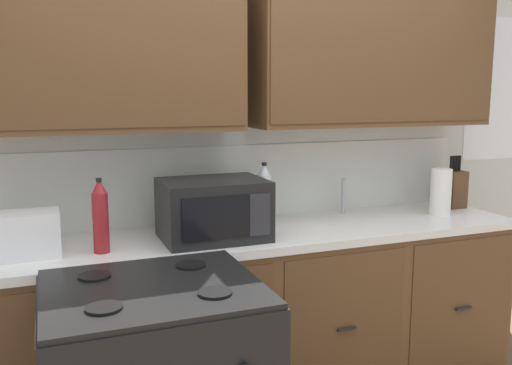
{
  "coord_description": "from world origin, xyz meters",
  "views": [
    {
      "loc": [
        -0.95,
        -2.17,
        1.61
      ],
      "look_at": [
        -0.0,
        0.27,
        1.18
      ],
      "focal_mm": 38.54,
      "sensor_mm": 36.0,
      "label": 1
    }
  ],
  "objects_px": {
    "knife_block": "(453,188)",
    "bottle_clear": "(264,195)",
    "microwave": "(213,209)",
    "bottle_red": "(100,217)",
    "toaster": "(25,235)",
    "paper_towel_roll": "(441,192)"
  },
  "relations": [
    {
      "from": "paper_towel_roll",
      "to": "bottle_clear",
      "type": "xyz_separation_m",
      "value": [
        -1.01,
        0.13,
        0.03
      ]
    },
    {
      "from": "microwave",
      "to": "knife_block",
      "type": "height_order",
      "value": "knife_block"
    },
    {
      "from": "bottle_clear",
      "to": "bottle_red",
      "type": "relative_size",
      "value": 1.01
    },
    {
      "from": "toaster",
      "to": "bottle_clear",
      "type": "relative_size",
      "value": 0.85
    },
    {
      "from": "knife_block",
      "to": "paper_towel_roll",
      "type": "distance_m",
      "value": 0.26
    },
    {
      "from": "knife_block",
      "to": "bottle_clear",
      "type": "height_order",
      "value": "bottle_clear"
    },
    {
      "from": "microwave",
      "to": "paper_towel_roll",
      "type": "height_order",
      "value": "microwave"
    },
    {
      "from": "toaster",
      "to": "bottle_red",
      "type": "distance_m",
      "value": 0.31
    },
    {
      "from": "bottle_red",
      "to": "bottle_clear",
      "type": "bearing_deg",
      "value": 13.8
    },
    {
      "from": "knife_block",
      "to": "paper_towel_roll",
      "type": "bearing_deg",
      "value": -145.16
    },
    {
      "from": "microwave",
      "to": "bottle_red",
      "type": "height_order",
      "value": "bottle_red"
    },
    {
      "from": "knife_block",
      "to": "bottle_red",
      "type": "distance_m",
      "value": 2.07
    },
    {
      "from": "paper_towel_roll",
      "to": "bottle_clear",
      "type": "height_order",
      "value": "bottle_clear"
    },
    {
      "from": "microwave",
      "to": "toaster",
      "type": "height_order",
      "value": "microwave"
    },
    {
      "from": "knife_block",
      "to": "bottle_red",
      "type": "bearing_deg",
      "value": -173.85
    },
    {
      "from": "toaster",
      "to": "bottle_red",
      "type": "height_order",
      "value": "bottle_red"
    },
    {
      "from": "microwave",
      "to": "knife_block",
      "type": "relative_size",
      "value": 1.55
    },
    {
      "from": "knife_block",
      "to": "bottle_clear",
      "type": "bearing_deg",
      "value": -179.22
    },
    {
      "from": "bottle_clear",
      "to": "knife_block",
      "type": "bearing_deg",
      "value": 0.78
    },
    {
      "from": "microwave",
      "to": "bottle_red",
      "type": "bearing_deg",
      "value": -175.03
    },
    {
      "from": "microwave",
      "to": "bottle_clear",
      "type": "relative_size",
      "value": 1.46
    },
    {
      "from": "toaster",
      "to": "bottle_clear",
      "type": "xyz_separation_m",
      "value": [
        1.14,
        0.15,
        0.06
      ]
    }
  ]
}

